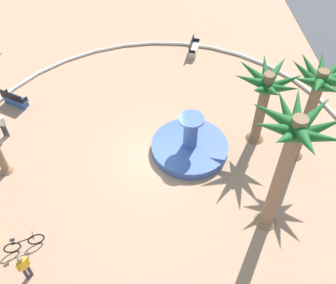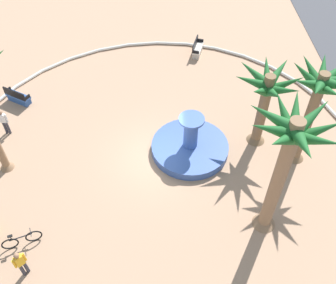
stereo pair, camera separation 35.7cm
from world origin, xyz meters
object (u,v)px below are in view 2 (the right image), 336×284
(bicycle_red_frame, at_px, (22,240))
(person_cyclist_helmet, at_px, (21,263))
(palm_tree_near_fountain, at_px, (267,93))
(bench_east, at_px, (18,97))
(fountain, at_px, (190,146))
(bench_west, at_px, (197,49))
(person_pedestrian_stroll, at_px, (4,121))
(palm_tree_by_curb, at_px, (287,151))
(palm_tree_far_side, at_px, (318,94))

(bicycle_red_frame, relative_size, person_cyclist_helmet, 1.02)
(palm_tree_near_fountain, xyz_separation_m, bench_east, (-3.57, -13.72, -2.98))
(bench_east, bearing_deg, fountain, 67.06)
(bench_west, xyz_separation_m, person_pedestrian_stroll, (7.47, -11.16, 0.58))
(fountain, xyz_separation_m, palm_tree_by_curb, (4.52, 3.05, 4.60))
(palm_tree_by_curb, relative_size, palm_tree_far_side, 1.18)
(fountain, relative_size, bench_west, 2.43)
(fountain, bearing_deg, person_pedestrian_stroll, -99.11)
(person_cyclist_helmet, relative_size, person_pedestrian_stroll, 0.97)
(palm_tree_far_side, height_order, person_cyclist_helmet, palm_tree_far_side)
(palm_tree_by_curb, xyz_separation_m, bench_east, (-8.78, -13.11, -4.58))
(palm_tree_near_fountain, bearing_deg, fountain, -79.32)
(fountain, relative_size, palm_tree_by_curb, 0.60)
(bench_east, height_order, bench_west, same)
(palm_tree_by_curb, distance_m, person_pedestrian_stroll, 15.00)
(palm_tree_near_fountain, relative_size, person_pedestrian_stroll, 2.80)
(fountain, distance_m, bench_east, 10.92)
(bench_east, relative_size, bench_west, 0.98)
(fountain, distance_m, palm_tree_by_curb, 7.13)
(palm_tree_far_side, bearing_deg, person_cyclist_helmet, -64.92)
(fountain, xyz_separation_m, bench_west, (-9.08, 1.13, 0.02))
(palm_tree_near_fountain, bearing_deg, person_cyclist_helmet, -56.18)
(palm_tree_far_side, distance_m, bicycle_red_frame, 14.48)
(person_cyclist_helmet, xyz_separation_m, person_pedestrian_stroll, (-8.21, -2.82, 0.03))
(bench_east, relative_size, bicycle_red_frame, 1.00)
(palm_tree_near_fountain, height_order, person_cyclist_helmet, palm_tree_near_fountain)
(palm_tree_by_curb, relative_size, bench_west, 4.03)
(palm_tree_by_curb, bearing_deg, palm_tree_near_fountain, 173.32)
(palm_tree_near_fountain, relative_size, bench_east, 2.82)
(bench_west, bearing_deg, palm_tree_by_curb, 8.06)
(fountain, relative_size, person_cyclist_helmet, 2.54)
(palm_tree_by_curb, xyz_separation_m, bench_west, (-13.60, -1.93, -4.58))
(palm_tree_far_side, distance_m, person_cyclist_helmet, 14.47)
(bicycle_red_frame, distance_m, person_pedestrian_stroll, 7.33)
(bicycle_red_frame, bearing_deg, person_pedestrian_stroll, -160.69)
(bench_east, bearing_deg, person_cyclist_helmet, 14.67)
(fountain, distance_m, bench_west, 9.15)
(bench_west, relative_size, person_pedestrian_stroll, 1.01)
(palm_tree_near_fountain, xyz_separation_m, bench_west, (-8.39, -2.54, -2.98))
(fountain, xyz_separation_m, bicycle_red_frame, (5.29, -7.62, 0.05))
(palm_tree_near_fountain, relative_size, bicycle_red_frame, 2.83)
(palm_tree_near_fountain, height_order, palm_tree_by_curb, palm_tree_by_curb)
(person_cyclist_helmet, bearing_deg, palm_tree_near_fountain, 123.82)
(palm_tree_far_side, height_order, bicycle_red_frame, palm_tree_far_side)
(palm_tree_far_side, xyz_separation_m, bicycle_red_frame, (4.65, -13.13, -3.93))
(palm_tree_by_curb, distance_m, bench_west, 14.48)
(fountain, height_order, person_pedestrian_stroll, fountain)
(bench_west, bearing_deg, person_pedestrian_stroll, -56.21)
(palm_tree_near_fountain, height_order, bicycle_red_frame, palm_tree_near_fountain)
(palm_tree_near_fountain, bearing_deg, person_pedestrian_stroll, -93.84)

